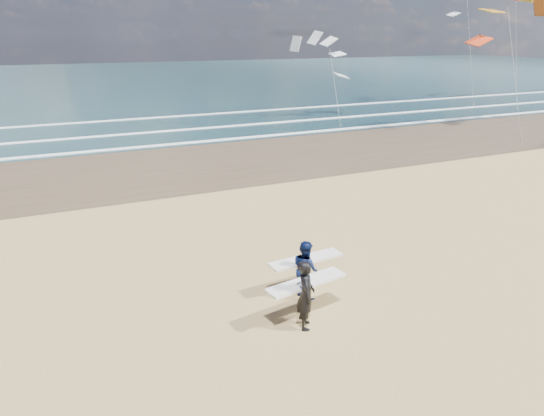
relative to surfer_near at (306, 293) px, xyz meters
name	(u,v)px	position (x,y,z in m)	size (l,w,h in m)	color
wet_sand_strip	(437,136)	(19.88, 17.34, -0.91)	(220.00, 12.00, 0.01)	#493D26
ocean	(211,77)	(19.88, 71.34, -0.91)	(220.00, 100.00, 0.02)	#183235
foam_breakers	(358,115)	(19.88, 27.44, -0.87)	(220.00, 11.70, 0.05)	white
surfer_near	(306,293)	(0.00, 0.00, 0.00)	(2.26, 1.18, 1.81)	black
surfer_far	(305,268)	(0.70, 1.35, -0.09)	(2.23, 1.12, 1.65)	#0C1844
kite_0	(511,39)	(25.03, 16.78, 5.62)	(7.23, 4.89, 10.88)	slate
kite_1	(332,67)	(16.44, 26.51, 3.36)	(6.14, 4.78, 7.50)	slate
kite_2	(516,15)	(36.73, 26.75, 7.65)	(5.68, 4.72, 15.87)	slate
kite_5	(469,36)	(35.11, 30.66, 5.72)	(5.49, 4.70, 12.29)	slate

